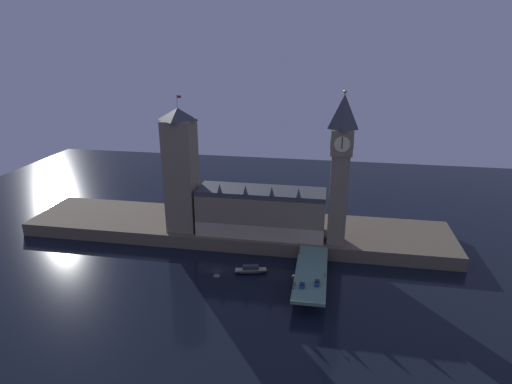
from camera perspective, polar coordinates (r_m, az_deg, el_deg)
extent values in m
plane|color=black|center=(195.09, -5.29, -10.43)|extent=(400.00, 400.00, 0.00)
cube|color=brown|center=(227.28, -2.76, -4.91)|extent=(220.00, 42.00, 6.62)
cube|color=#7F7056|center=(211.16, 0.69, -2.87)|extent=(62.18, 19.02, 20.24)
cube|color=tan|center=(205.04, 0.25, -5.55)|extent=(62.18, 0.20, 7.29)
cube|color=#383D42|center=(207.14, 0.71, 0.03)|extent=(62.18, 17.50, 2.40)
cone|color=#383D42|center=(202.27, -4.88, 0.50)|extent=(2.40, 2.40, 4.45)
cone|color=#383D42|center=(199.56, -1.43, 0.30)|extent=(2.40, 2.40, 4.45)
cone|color=#383D42|center=(197.60, 2.11, 0.09)|extent=(2.40, 2.40, 4.45)
cone|color=#383D42|center=(196.40, 5.70, -0.11)|extent=(2.40, 2.40, 4.45)
cube|color=#7F7056|center=(200.64, 10.88, -0.99)|extent=(8.14, 8.14, 42.91)
cube|color=#7F7056|center=(193.07, 11.38, 6.57)|extent=(9.61, 9.61, 11.24)
cylinder|color=beige|center=(188.26, 11.40, 6.24)|extent=(6.81, 0.25, 6.81)
cylinder|color=beige|center=(197.88, 11.37, 6.88)|extent=(6.81, 0.25, 6.81)
cylinder|color=beige|center=(193.26, 12.85, 6.48)|extent=(0.25, 6.81, 6.81)
cylinder|color=beige|center=(193.00, 9.91, 6.65)|extent=(0.25, 6.81, 6.81)
cube|color=black|center=(187.97, 11.42, 6.38)|extent=(0.36, 0.10, 5.11)
pyramid|color=#383D42|center=(190.67, 11.65, 10.43)|extent=(9.61, 9.61, 15.14)
sphere|color=gold|center=(189.60, 11.82, 12.93)|extent=(1.60, 1.60, 1.60)
cube|color=#7F7056|center=(213.50, -9.91, 2.09)|extent=(14.10, 14.10, 55.42)
pyramid|color=#383D42|center=(206.66, -10.40, 10.21)|extent=(14.38, 14.38, 5.69)
cylinder|color=#99999E|center=(205.84, -10.50, 11.81)|extent=(0.24, 0.24, 6.00)
cube|color=red|center=(205.21, -10.24, 12.40)|extent=(2.00, 0.08, 1.20)
cube|color=slate|center=(182.05, 7.35, -10.61)|extent=(12.91, 46.00, 1.40)
cube|color=brown|center=(174.00, 7.09, -13.47)|extent=(10.97, 3.20, 5.48)
cube|color=brown|center=(183.78, 7.30, -11.54)|extent=(10.97, 3.20, 5.48)
cube|color=brown|center=(193.75, 7.49, -9.81)|extent=(10.97, 3.20, 5.48)
cube|color=navy|center=(170.85, 6.17, -12.25)|extent=(1.89, 3.87, 0.71)
cube|color=black|center=(170.54, 6.18, -12.09)|extent=(1.55, 1.74, 0.45)
cylinder|color=black|center=(172.02, 5.89, -12.08)|extent=(0.22, 0.64, 0.64)
cylinder|color=black|center=(171.94, 6.50, -12.12)|extent=(0.22, 0.64, 0.64)
cylinder|color=black|center=(169.98, 5.83, -12.50)|extent=(0.22, 0.64, 0.64)
cylinder|color=black|center=(169.90, 6.45, -12.54)|extent=(0.22, 0.64, 0.64)
cube|color=navy|center=(172.83, 8.15, -11.90)|extent=(1.77, 4.25, 0.93)
cube|color=black|center=(172.47, 8.16, -11.70)|extent=(1.45, 1.91, 0.45)
cylinder|color=black|center=(171.86, 8.41, -12.24)|extent=(0.22, 0.64, 0.64)
cylinder|color=black|center=(171.88, 7.84, -12.20)|extent=(0.22, 0.64, 0.64)
cylinder|color=black|center=(174.12, 8.45, -11.78)|extent=(0.22, 0.64, 0.64)
cylinder|color=black|center=(174.14, 7.88, -11.75)|extent=(0.22, 0.64, 0.64)
cylinder|color=black|center=(170.98, 5.20, -12.22)|extent=(0.28, 0.28, 0.88)
cylinder|color=brown|center=(170.56, 5.20, -11.99)|extent=(0.38, 0.38, 0.73)
sphere|color=tan|center=(170.31, 5.21, -11.85)|extent=(0.24, 0.24, 0.24)
cylinder|color=black|center=(178.35, 9.16, -10.97)|extent=(0.28, 0.28, 0.87)
cylinder|color=brown|center=(177.95, 9.17, -10.75)|extent=(0.38, 0.38, 0.73)
sphere|color=tan|center=(177.71, 9.18, -10.61)|extent=(0.24, 0.24, 0.24)
cylinder|color=#2D3333|center=(169.21, 4.99, -12.66)|extent=(0.56, 0.56, 0.50)
cylinder|color=#2D3333|center=(167.81, 5.01, -11.89)|extent=(0.18, 0.18, 4.84)
sphere|color=#F9E5A3|center=(166.29, 5.04, -11.01)|extent=(0.60, 0.60, 0.60)
sphere|color=#F9E5A3|center=(166.50, 4.88, -11.11)|extent=(0.44, 0.44, 0.44)
sphere|color=#F9E5A3|center=(166.44, 5.20, -11.13)|extent=(0.44, 0.44, 0.44)
cylinder|color=#2D3333|center=(194.75, 5.79, -8.11)|extent=(0.56, 0.56, 0.50)
cylinder|color=#2D3333|center=(193.40, 5.82, -7.33)|extent=(0.18, 0.18, 5.44)
sphere|color=#F9E5A3|center=(191.96, 5.85, -6.46)|extent=(0.60, 0.60, 0.60)
sphere|color=#F9E5A3|center=(192.14, 5.72, -6.54)|extent=(0.44, 0.44, 0.44)
sphere|color=#F9E5A3|center=(192.09, 5.99, -6.56)|extent=(0.44, 0.44, 0.44)
ellipsoid|color=#28282D|center=(192.20, -0.70, -10.50)|extent=(15.98, 7.15, 1.89)
cube|color=tan|center=(191.77, -0.70, -10.28)|extent=(14.00, 6.00, 0.24)
cube|color=#2D333D|center=(191.25, -0.70, -10.00)|extent=(7.34, 3.84, 1.89)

